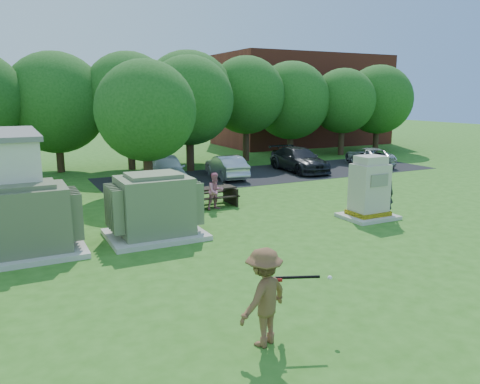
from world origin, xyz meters
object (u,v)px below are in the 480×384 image
transformer_right (154,207)px  car_dark (299,160)px  car_silver_b (369,157)px  car_white (166,169)px  generator_cabinet (369,191)px  person_by_generator (385,194)px  car_silver_a (226,167)px  batter (264,297)px  transformer_left (27,221)px  person_at_picnic (216,191)px  picnic_table (214,194)px  person_walking_right (369,173)px

transformer_right → car_dark: (11.51, 8.95, -0.27)m
transformer_right → car_silver_b: size_ratio=0.72×
car_white → car_dark: 8.31m
generator_cabinet → person_by_generator: (0.61, -0.18, -0.14)m
car_silver_a → car_silver_b: 10.21m
person_by_generator → batter: bearing=64.7°
car_dark → transformer_right: bearing=-138.7°
transformer_left → person_at_picnic: transformer_left is taller
transformer_left → car_dark: (15.21, 8.95, -0.27)m
transformer_left → batter: 8.13m
generator_cabinet → transformer_right: bearing=170.6°
person_at_picnic → picnic_table: bearing=63.0°
transformer_right → person_walking_right: transformer_right is taller
transformer_right → generator_cabinet: 7.82m
picnic_table → person_by_generator: 6.74m
car_white → car_silver_a: bearing=14.2°
picnic_table → transformer_left: bearing=-156.2°
picnic_table → car_silver_b: bearing=23.1°
batter → car_dark: (11.68, 16.27, -0.21)m
picnic_table → batter: bearing=-108.9°
transformer_right → person_walking_right: bearing=12.0°
person_at_picnic → car_silver_b: size_ratio=0.35×
person_at_picnic → car_dark: person_at_picnic is taller
transformer_left → transformer_right: same height
picnic_table → car_silver_a: 6.53m
generator_cabinet → person_at_picnic: generator_cabinet is taller
car_silver_a → car_dark: size_ratio=0.79×
car_silver_b → person_walking_right: bearing=64.4°
car_silver_b → car_dark: bearing=15.8°
person_by_generator → car_silver_b: 13.42m
transformer_left → person_at_picnic: 7.35m
person_at_picnic → car_silver_a: person_at_picnic is taller
transformer_right → person_at_picnic: 4.07m
picnic_table → person_by_generator: bearing=-43.1°
transformer_left → car_silver_b: bearing=23.4°
transformer_left → picnic_table: bearing=23.8°
car_silver_a → car_dark: (4.86, 0.15, 0.07)m
generator_cabinet → car_silver_a: bearing=96.0°
transformer_right → person_by_generator: 8.46m
person_walking_right → picnic_table: bearing=-63.0°
car_white → car_silver_a: car_white is taller
transformer_right → picnic_table: bearing=42.5°
transformer_left → person_by_generator: 12.12m
transformer_left → car_silver_a: (10.36, 8.80, -0.34)m
car_white → car_silver_a: 3.45m
batter → person_by_generator: batter is taller
batter → car_dark: bearing=-148.9°
car_silver_a → transformer_left: bearing=45.9°
picnic_table → person_walking_right: (7.53, -0.81, 0.44)m
transformer_right → person_walking_right: 11.18m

